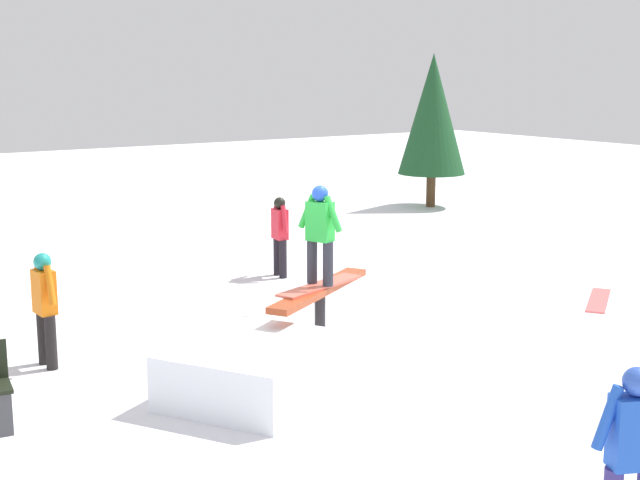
% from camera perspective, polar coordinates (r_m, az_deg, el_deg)
% --- Properties ---
extents(ground_plane, '(60.00, 60.00, 0.00)m').
position_cam_1_polar(ground_plane, '(11.46, 0.00, -7.18)').
color(ground_plane, white).
extents(rail_feature, '(2.16, 1.42, 0.86)m').
position_cam_1_polar(rail_feature, '(11.26, 0.00, -3.69)').
color(rail_feature, black).
rests_on(rail_feature, ground).
extents(snow_kicker_ramp, '(2.31, 2.20, 0.61)m').
position_cam_1_polar(snow_kicker_ramp, '(9.92, -4.34, -8.27)').
color(snow_kicker_ramp, white).
rests_on(snow_kicker_ramp, ground).
extents(main_rider_on_rail, '(1.46, 0.75, 1.29)m').
position_cam_1_polar(main_rider_on_rail, '(11.09, 0.00, 0.09)').
color(main_rider_on_rail, '#DD604C').
rests_on(main_rider_on_rail, rail_feature).
extents(bystander_orange, '(0.22, 0.62, 1.41)m').
position_cam_1_polar(bystander_orange, '(11.20, -17.20, -3.90)').
color(bystander_orange, black).
rests_on(bystander_orange, ground).
extents(bystander_red, '(0.24, 0.59, 1.39)m').
position_cam_1_polar(bystander_red, '(15.38, -2.58, 0.50)').
color(bystander_red, black).
rests_on(bystander_red, ground).
extents(bystander_blue, '(0.62, 0.35, 1.45)m').
position_cam_1_polar(bystander_blue, '(7.08, 19.37, -12.58)').
color(bystander_blue, navy).
rests_on(bystander_blue, ground).
extents(loose_snowboard_coral, '(1.41, 1.10, 0.02)m').
position_cam_1_polar(loose_snowboard_coral, '(14.56, 17.40, -3.70)').
color(loose_snowboard_coral, '#F66462').
rests_on(loose_snowboard_coral, ground).
extents(pine_tree_near, '(1.74, 1.74, 3.95)m').
position_cam_1_polar(pine_tree_near, '(23.29, 7.22, 7.98)').
color(pine_tree_near, '#4C331E').
rests_on(pine_tree_near, ground).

